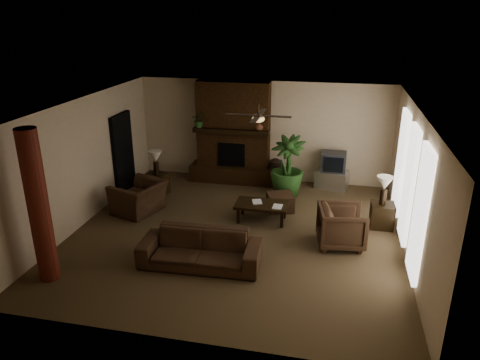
% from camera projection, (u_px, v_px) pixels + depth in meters
% --- Properties ---
extents(room_shell, '(7.00, 7.00, 7.00)m').
position_uv_depth(room_shell, '(236.00, 173.00, 9.37)').
color(room_shell, brown).
rests_on(room_shell, ground).
extents(fireplace, '(2.40, 0.70, 2.80)m').
position_uv_depth(fireplace, '(233.00, 141.00, 12.56)').
color(fireplace, '#4A2B13').
rests_on(fireplace, ground).
extents(windows, '(0.08, 3.65, 2.35)m').
position_uv_depth(windows, '(409.00, 185.00, 8.90)').
color(windows, white).
rests_on(windows, ground).
extents(log_column, '(0.36, 0.36, 2.80)m').
position_uv_depth(log_column, '(38.00, 207.00, 7.76)').
color(log_column, maroon).
rests_on(log_column, ground).
extents(doorway, '(0.10, 1.00, 2.10)m').
position_uv_depth(doorway, '(123.00, 153.00, 11.82)').
color(doorway, black).
rests_on(doorway, ground).
extents(ceiling_fan, '(1.35, 1.35, 0.37)m').
position_uv_depth(ceiling_fan, '(258.00, 118.00, 9.17)').
color(ceiling_fan, '#2E2114').
rests_on(ceiling_fan, ceiling).
extents(sofa, '(2.31, 0.76, 0.89)m').
position_uv_depth(sofa, '(200.00, 244.00, 8.52)').
color(sofa, '#402B1B').
rests_on(sofa, ground).
extents(armchair_left, '(1.04, 1.31, 0.99)m').
position_uv_depth(armchair_left, '(139.00, 193.00, 10.75)').
color(armchair_left, '#402B1B').
rests_on(armchair_left, ground).
extents(armchair_right, '(0.98, 1.03, 0.93)m').
position_uv_depth(armchair_right, '(342.00, 225.00, 9.23)').
color(armchair_right, '#402B1B').
rests_on(armchair_right, ground).
extents(coffee_table, '(1.20, 0.70, 0.43)m').
position_uv_depth(coffee_table, '(262.00, 206.00, 10.34)').
color(coffee_table, black).
rests_on(coffee_table, ground).
extents(ottoman, '(0.76, 0.76, 0.40)m').
position_uv_depth(ottoman, '(280.00, 202.00, 10.96)').
color(ottoman, '#402B1B').
rests_on(ottoman, ground).
extents(tv_stand, '(0.94, 0.68, 0.50)m').
position_uv_depth(tv_stand, '(332.00, 180.00, 12.27)').
color(tv_stand, silver).
rests_on(tv_stand, ground).
extents(tv, '(0.66, 0.54, 0.52)m').
position_uv_depth(tv, '(333.00, 162.00, 12.08)').
color(tv, '#333335').
rests_on(tv, tv_stand).
extents(floor_vase, '(0.34, 0.34, 0.77)m').
position_uv_depth(floor_vase, '(275.00, 170.00, 12.46)').
color(floor_vase, black).
rests_on(floor_vase, ground).
extents(floor_plant, '(1.34, 1.78, 0.89)m').
position_uv_depth(floor_plant, '(287.00, 179.00, 11.78)').
color(floor_plant, '#2D5622').
rests_on(floor_plant, ground).
extents(side_table_left, '(0.61, 0.61, 0.55)m').
position_uv_depth(side_table_left, '(157.00, 184.00, 11.90)').
color(side_table_left, black).
rests_on(side_table_left, ground).
extents(lamp_left, '(0.40, 0.40, 0.65)m').
position_uv_depth(lamp_left, '(155.00, 158.00, 11.61)').
color(lamp_left, '#2E2114').
rests_on(lamp_left, side_table_left).
extents(side_table_right, '(0.51, 0.51, 0.55)m').
position_uv_depth(side_table_right, '(382.00, 215.00, 10.08)').
color(side_table_right, black).
rests_on(side_table_right, ground).
extents(lamp_right, '(0.40, 0.40, 0.65)m').
position_uv_depth(lamp_right, '(385.00, 185.00, 9.83)').
color(lamp_right, '#2E2114').
rests_on(lamp_right, side_table_right).
extents(mantel_plant, '(0.42, 0.46, 0.33)m').
position_uv_depth(mantel_plant, '(199.00, 121.00, 12.30)').
color(mantel_plant, '#2D5622').
rests_on(mantel_plant, fireplace).
extents(mantel_vase, '(0.23, 0.24, 0.22)m').
position_uv_depth(mantel_vase, '(259.00, 126.00, 12.05)').
color(mantel_vase, brown).
rests_on(mantel_vase, fireplace).
extents(book_a, '(0.21, 0.09, 0.29)m').
position_uv_depth(book_a, '(252.00, 197.00, 10.31)').
color(book_a, '#999999').
rests_on(book_a, coffee_table).
extents(book_b, '(0.21, 0.03, 0.29)m').
position_uv_depth(book_b, '(273.00, 201.00, 10.10)').
color(book_b, '#999999').
rests_on(book_b, coffee_table).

